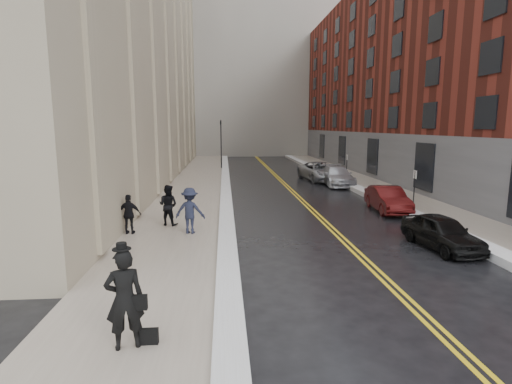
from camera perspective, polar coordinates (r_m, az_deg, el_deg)
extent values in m
plane|color=black|center=(13.45, 5.53, -10.44)|extent=(160.00, 160.00, 0.00)
cube|color=gray|center=(28.89, -8.91, 0.35)|extent=(4.00, 64.00, 0.15)
cube|color=gray|center=(30.92, 16.89, 0.65)|extent=(3.00, 64.00, 0.15)
cube|color=gold|center=(29.18, 4.69, 0.38)|extent=(0.12, 64.00, 0.01)
cube|color=gold|center=(29.22, 5.15, 0.39)|extent=(0.12, 64.00, 0.01)
cube|color=white|center=(28.79, -4.34, 0.52)|extent=(0.70, 60.80, 0.26)
cube|color=white|center=(30.29, 13.64, 0.76)|extent=(0.85, 60.80, 0.30)
cube|color=maroon|center=(40.83, 25.35, 14.76)|extent=(14.00, 50.00, 18.00)
cube|color=slate|center=(82.00, 7.55, 21.59)|extent=(22.00, 18.00, 44.00)
cylinder|color=black|center=(42.50, -5.01, 6.71)|extent=(0.12, 0.12, 5.20)
imported|color=black|center=(42.45, -5.05, 9.41)|extent=(0.18, 0.15, 0.90)
cylinder|color=black|center=(23.10, 21.64, 0.12)|extent=(0.06, 0.06, 2.20)
cube|color=white|center=(22.98, 21.78, 2.34)|extent=(0.02, 0.35, 0.45)
cylinder|color=black|center=(34.18, 12.82, 3.35)|extent=(0.06, 0.06, 2.20)
cube|color=white|center=(34.10, 12.88, 4.86)|extent=(0.02, 0.35, 0.45)
imported|color=black|center=(16.55, 24.98, -5.20)|extent=(1.87, 3.86, 1.27)
imported|color=#420B0B|center=(22.61, 18.30, -0.97)|extent=(1.70, 4.18, 1.35)
imported|color=#B8BAC1|center=(31.64, 11.47, 2.27)|extent=(2.28, 5.16, 1.47)
imported|color=#95979C|center=(34.23, 9.20, 2.93)|extent=(3.30, 5.88, 1.55)
imported|color=black|center=(8.55, -18.28, -14.35)|extent=(0.86, 0.69, 2.05)
imported|color=black|center=(18.29, -12.44, -1.83)|extent=(1.08, 0.97, 1.82)
imported|color=#1A1E2F|center=(16.72, -9.42, -2.64)|extent=(1.34, 0.92, 1.91)
imported|color=black|center=(17.22, -17.66, -3.05)|extent=(0.99, 0.47, 1.65)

